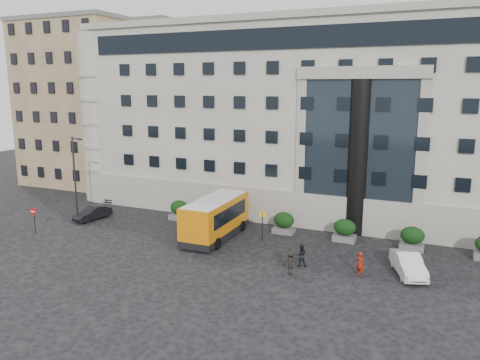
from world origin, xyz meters
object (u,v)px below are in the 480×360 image
object	(u,v)px
bus_stop_sign	(262,221)
red_truck	(131,179)
hedge_a	(179,210)
parked_car_d	(144,186)
pedestrian_c	(290,263)
pedestrian_b	(301,255)
hedge_b	(229,216)
no_entry_sign	(34,215)
white_taxi	(408,264)
hedge_d	(345,230)
parked_car_b	(93,213)
minibus	(216,216)
hedge_c	(284,223)
pedestrian_a	(360,264)
hedge_e	(412,238)
parked_car_c	(121,193)
street_lamp	(75,177)

from	to	relation	value
bus_stop_sign	red_truck	bearing A→B (deg)	152.37
hedge_a	red_truck	size ratio (longest dim) A/B	0.34
red_truck	parked_car_d	distance (m)	2.00
bus_stop_sign	pedestrian_c	world-z (taller)	bus_stop_sign
pedestrian_b	hedge_b	bearing A→B (deg)	-56.33
no_entry_sign	white_taxi	distance (m)	30.15
bus_stop_sign	pedestrian_b	xyz separation A→B (m)	(4.39, -3.86, -0.93)
hedge_d	parked_car_b	size ratio (longest dim) A/B	0.49
minibus	white_taxi	size ratio (longest dim) A/B	1.81
bus_stop_sign	no_entry_sign	bearing A→B (deg)	-161.92
hedge_c	pedestrian_a	size ratio (longest dim) A/B	1.08
hedge_c	hedge_d	size ratio (longest dim) A/B	1.00
hedge_e	parked_car_c	world-z (taller)	hedge_e
street_lamp	pedestrian_b	size ratio (longest dim) A/B	4.98
hedge_a	hedge_b	distance (m)	5.20
red_truck	parked_car_c	size ratio (longest dim) A/B	1.14
hedge_e	pedestrian_b	world-z (taller)	hedge_e
hedge_e	parked_car_d	world-z (taller)	hedge_e
parked_car_c	hedge_d	bearing A→B (deg)	-14.04
hedge_b	white_taxi	bearing A→B (deg)	-18.24
hedge_e	red_truck	distance (m)	33.44
parked_car_b	white_taxi	world-z (taller)	white_taxi
red_truck	pedestrian_a	size ratio (longest dim) A/B	3.18
bus_stop_sign	minibus	size ratio (longest dim) A/B	0.32
pedestrian_a	red_truck	bearing A→B (deg)	-3.31
hedge_b	white_taxi	xyz separation A→B (m)	(15.71, -5.18, -0.20)
red_truck	bus_stop_sign	bearing A→B (deg)	-28.03
pedestrian_b	hedge_c	bearing A→B (deg)	-81.21
minibus	pedestrian_c	bearing A→B (deg)	-32.29
hedge_a	parked_car_d	xyz separation A→B (m)	(-9.74, 8.04, -0.14)
pedestrian_a	hedge_c	bearing A→B (deg)	-18.25
hedge_e	bus_stop_sign	world-z (taller)	bus_stop_sign
no_entry_sign	pedestrian_a	bearing A→B (deg)	4.27
hedge_b	hedge_c	xyz separation A→B (m)	(5.20, 0.00, 0.00)
hedge_a	parked_car_d	distance (m)	12.63
hedge_c	pedestrian_c	bearing A→B (deg)	-68.70
minibus	parked_car_b	distance (m)	13.13
hedge_b	pedestrian_a	xyz separation A→B (m)	(12.80, -6.82, -0.07)
hedge_d	bus_stop_sign	size ratio (longest dim) A/B	0.73
hedge_c	hedge_b	bearing A→B (deg)	180.00
pedestrian_a	parked_car_d	bearing A→B (deg)	-4.50
hedge_d	hedge_e	size ratio (longest dim) A/B	1.00
hedge_c	pedestrian_c	xyz separation A→B (m)	(3.28, -8.40, -0.10)
no_entry_sign	parked_car_b	bearing A→B (deg)	74.68
hedge_b	parked_car_c	size ratio (longest dim) A/B	0.38
bus_stop_sign	pedestrian_b	world-z (taller)	bus_stop_sign
no_entry_sign	parked_car_d	size ratio (longest dim) A/B	0.41
bus_stop_sign	hedge_e	bearing A→B (deg)	13.92
white_taxi	pedestrian_b	size ratio (longest dim) A/B	2.74
hedge_d	parked_car_c	world-z (taller)	hedge_d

